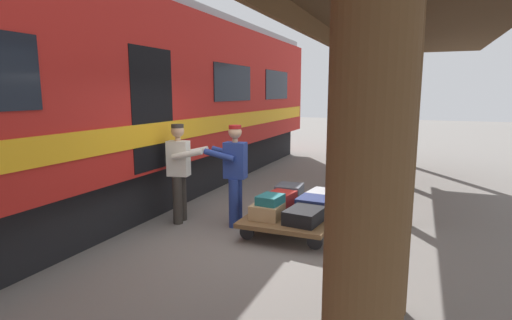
% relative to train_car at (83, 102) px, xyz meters
% --- Properties ---
extents(ground_plane, '(60.00, 60.00, 0.00)m').
position_rel_train_car_xyz_m(ground_plane, '(-3.55, -0.00, -2.06)').
color(ground_plane, slate).
extents(platform_canopy, '(3.20, 15.43, 3.56)m').
position_rel_train_car_xyz_m(platform_canopy, '(-5.40, -0.00, 1.19)').
color(platform_canopy, brown).
rests_on(platform_canopy, ground_plane).
extents(train_car, '(3.03, 17.73, 4.00)m').
position_rel_train_car_xyz_m(train_car, '(0.00, 0.00, 0.00)').
color(train_car, '#B21E19').
rests_on(train_car, ground_plane).
extents(luggage_cart, '(1.33, 2.09, 0.30)m').
position_rel_train_car_xyz_m(luggage_cart, '(-3.78, -0.69, -1.81)').
color(luggage_cart, brown).
rests_on(luggage_cart, ground_plane).
extents(suitcase_tan_vintage, '(0.45, 0.48, 0.22)m').
position_rel_train_car_xyz_m(suitcase_tan_vintage, '(-3.48, -0.11, -1.65)').
color(suitcase_tan_vintage, tan).
rests_on(suitcase_tan_vintage, luggage_cart).
extents(suitcase_slate_roller, '(0.47, 0.51, 0.28)m').
position_rel_train_car_xyz_m(suitcase_slate_roller, '(-3.48, -1.26, -1.62)').
color(suitcase_slate_roller, '#4C515B').
rests_on(suitcase_slate_roller, luggage_cart).
extents(suitcase_red_plastic, '(0.48, 0.67, 0.26)m').
position_rel_train_car_xyz_m(suitcase_red_plastic, '(-3.48, -0.69, -1.63)').
color(suitcase_red_plastic, '#AD231E').
rests_on(suitcase_red_plastic, luggage_cart).
extents(suitcase_navy_fabric, '(0.52, 0.53, 0.25)m').
position_rel_train_car_xyz_m(suitcase_navy_fabric, '(-4.07, -0.69, -1.64)').
color(suitcase_navy_fabric, navy).
rests_on(suitcase_navy_fabric, luggage_cart).
extents(suitcase_gray_aluminum, '(0.50, 0.61, 0.22)m').
position_rel_train_car_xyz_m(suitcase_gray_aluminum, '(-4.07, -1.26, -1.65)').
color(suitcase_gray_aluminum, '#9EA0A5').
rests_on(suitcase_gray_aluminum, luggage_cart).
extents(suitcase_black_hardshell, '(0.56, 0.68, 0.21)m').
position_rel_train_car_xyz_m(suitcase_black_hardshell, '(-4.07, -0.11, -1.66)').
color(suitcase_black_hardshell, black).
rests_on(suitcase_black_hardshell, luggage_cart).
extents(suitcase_teal_softside, '(0.38, 0.45, 0.14)m').
position_rel_train_car_xyz_m(suitcase_teal_softside, '(-3.52, -0.14, -1.47)').
color(suitcase_teal_softside, '#1E666B').
rests_on(suitcase_teal_softside, suitcase_tan_vintage).
extents(porter_in_overalls, '(0.69, 0.46, 1.70)m').
position_rel_train_car_xyz_m(porter_in_overalls, '(-2.78, -0.40, -1.14)').
color(porter_in_overalls, navy).
rests_on(porter_in_overalls, ground_plane).
extents(porter_by_door, '(0.71, 0.51, 1.70)m').
position_rel_train_car_xyz_m(porter_by_door, '(-1.84, -0.21, -1.14)').
color(porter_by_door, '#332D28').
rests_on(porter_by_door, ground_plane).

